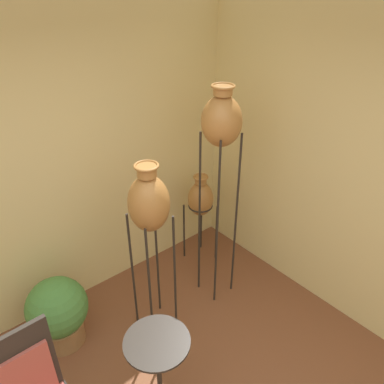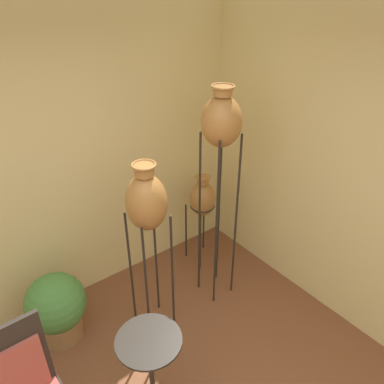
% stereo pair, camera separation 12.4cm
% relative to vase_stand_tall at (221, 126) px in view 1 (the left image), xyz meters
% --- Properties ---
extents(wall_back, '(8.35, 0.06, 2.70)m').
position_rel_vase_stand_tall_xyz_m(wall_back, '(-1.46, 0.85, -0.41)').
color(wall_back, beige).
rests_on(wall_back, ground_plane).
extents(vase_stand_tall, '(0.33, 0.33, 2.09)m').
position_rel_vase_stand_tall_xyz_m(vase_stand_tall, '(0.00, 0.00, 0.00)').
color(vase_stand_tall, '#28231E').
rests_on(vase_stand_tall, ground_plane).
extents(vase_stand_medium, '(0.32, 0.32, 1.64)m').
position_rel_vase_stand_tall_xyz_m(vase_stand_medium, '(-0.72, 0.01, -0.46)').
color(vase_stand_medium, '#28231E').
rests_on(vase_stand_medium, ground_plane).
extents(vase_stand_short, '(0.27, 0.27, 1.05)m').
position_rel_vase_stand_tall_xyz_m(vase_stand_short, '(0.20, 0.47, -0.99)').
color(vase_stand_short, '#28231E').
rests_on(vase_stand_short, ground_plane).
extents(side_table, '(0.44, 0.44, 0.75)m').
position_rel_vase_stand_tall_xyz_m(side_table, '(-1.16, -0.65, -1.22)').
color(side_table, '#28231E').
rests_on(side_table, ground_plane).
extents(potted_plant, '(0.51, 0.51, 0.66)m').
position_rel_vase_stand_tall_xyz_m(potted_plant, '(-1.46, 0.39, -1.40)').
color(potted_plant, olive).
rests_on(potted_plant, ground_plane).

